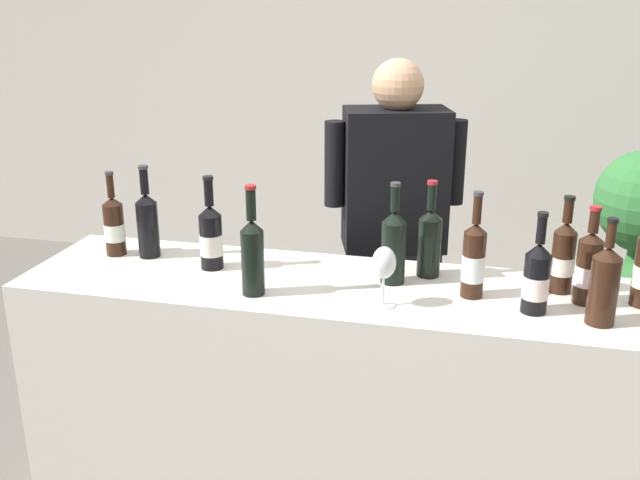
# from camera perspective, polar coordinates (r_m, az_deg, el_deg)

# --- Properties ---
(wall_back) EXTENTS (8.00, 0.10, 2.80)m
(wall_back) POSITION_cam_1_polar(r_m,az_deg,el_deg) (4.79, 8.66, 13.50)
(wall_back) COLOR beige
(wall_back) RESTS_ON ground_plane
(counter) EXTENTS (2.25, 0.56, 0.93)m
(counter) POSITION_cam_1_polar(r_m,az_deg,el_deg) (2.58, 2.31, -13.15)
(counter) COLOR beige
(counter) RESTS_ON ground_plane
(wine_bottle_0) EXTENTS (0.08, 0.08, 0.32)m
(wine_bottle_0) POSITION_cam_1_polar(r_m,az_deg,el_deg) (2.23, 16.97, -2.93)
(wine_bottle_0) COLOR black
(wine_bottle_0) RESTS_ON counter
(wine_bottle_1) EXTENTS (0.07, 0.07, 0.36)m
(wine_bottle_1) POSITION_cam_1_polar(r_m,az_deg,el_deg) (2.26, -5.44, -1.06)
(wine_bottle_1) COLOR black
(wine_bottle_1) RESTS_ON counter
(wine_bottle_2) EXTENTS (0.07, 0.07, 0.32)m
(wine_bottle_2) POSITION_cam_1_polar(r_m,az_deg,el_deg) (2.41, 18.92, -1.26)
(wine_bottle_2) COLOR black
(wine_bottle_2) RESTS_ON counter
(wine_bottle_4) EXTENTS (0.08, 0.08, 0.32)m
(wine_bottle_4) POSITION_cam_1_polar(r_m,az_deg,el_deg) (2.21, 21.84, -3.28)
(wine_bottle_4) COLOR black
(wine_bottle_4) RESTS_ON counter
(wine_bottle_5) EXTENTS (0.08, 0.08, 0.34)m
(wine_bottle_5) POSITION_cam_1_polar(r_m,az_deg,el_deg) (2.36, 5.92, -0.38)
(wine_bottle_5) COLOR black
(wine_bottle_5) RESTS_ON counter
(wine_bottle_6) EXTENTS (0.08, 0.08, 0.31)m
(wine_bottle_6) POSITION_cam_1_polar(r_m,az_deg,el_deg) (2.34, 20.72, -2.07)
(wine_bottle_6) COLOR black
(wine_bottle_6) RESTS_ON counter
(wine_bottle_7) EXTENTS (0.08, 0.08, 0.34)m
(wine_bottle_7) POSITION_cam_1_polar(r_m,az_deg,el_deg) (2.66, -13.67, 1.38)
(wine_bottle_7) COLOR black
(wine_bottle_7) RESTS_ON counter
(wine_bottle_8) EXTENTS (0.08, 0.08, 0.33)m
(wine_bottle_8) POSITION_cam_1_polar(r_m,az_deg,el_deg) (2.43, 8.78, -0.02)
(wine_bottle_8) COLOR black
(wine_bottle_8) RESTS_ON counter
(wine_bottle_9) EXTENTS (0.08, 0.08, 0.33)m
(wine_bottle_9) POSITION_cam_1_polar(r_m,az_deg,el_deg) (2.51, -8.74, 0.28)
(wine_bottle_9) COLOR black
(wine_bottle_9) RESTS_ON counter
(wine_bottle_10) EXTENTS (0.07, 0.07, 0.31)m
(wine_bottle_10) POSITION_cam_1_polar(r_m,az_deg,el_deg) (2.72, -16.19, 1.12)
(wine_bottle_10) COLOR black
(wine_bottle_10) RESTS_ON counter
(wine_bottle_11) EXTENTS (0.07, 0.07, 0.35)m
(wine_bottle_11) POSITION_cam_1_polar(r_m,az_deg,el_deg) (2.29, 12.22, -1.60)
(wine_bottle_11) COLOR black
(wine_bottle_11) RESTS_ON counter
(wine_glass) EXTENTS (0.08, 0.08, 0.19)m
(wine_glass) POSITION_cam_1_polar(r_m,az_deg,el_deg) (2.18, 5.16, -2.02)
(wine_glass) COLOR silver
(wine_glass) RESTS_ON counter
(person_server) EXTENTS (0.54, 0.35, 1.62)m
(person_server) POSITION_cam_1_polar(r_m,az_deg,el_deg) (2.97, 5.78, -1.77)
(person_server) COLOR black
(person_server) RESTS_ON ground_plane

